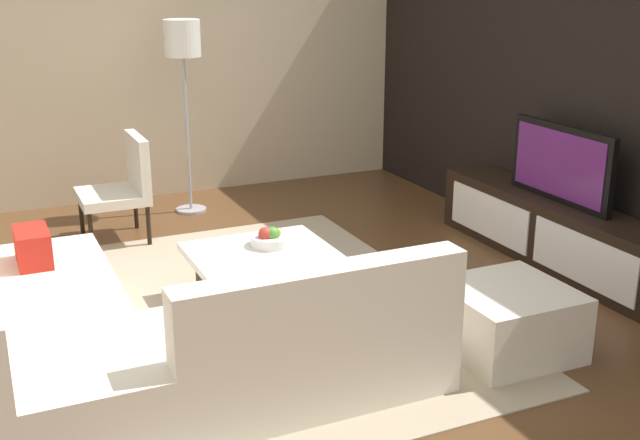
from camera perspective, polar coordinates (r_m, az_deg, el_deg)
The scene contains 12 objects.
ground_plane at distance 5.21m, azimuth -4.41°, elevation -7.03°, with size 14.00×14.00×0.00m, color brown.
feature_wall_back at distance 6.23m, azimuth 19.60°, elevation 9.60°, with size 6.40×0.12×2.80m, color black.
side_wall_left at distance 7.89m, azimuth -11.50°, elevation 11.80°, with size 0.12×5.20×2.80m, color beige.
area_rug at distance 5.29m, azimuth -4.79°, elevation -6.56°, with size 3.45×2.58×0.01m, color tan.
media_console at distance 6.28m, azimuth 16.51°, elevation -0.86°, with size 2.36×0.43×0.50m.
television at distance 6.13m, azimuth 16.95°, elevation 3.90°, with size 1.05×0.06×0.58m.
sectional_couch at distance 4.44m, azimuth -12.65°, elevation -8.01°, with size 2.28×2.37×0.81m.
coffee_table at distance 5.24m, azimuth -3.81°, elevation -4.43°, with size 1.01×0.94×0.38m.
accent_chair_near at distance 6.70m, azimuth -13.96°, elevation 2.65°, with size 0.58×0.54×0.87m.
floor_lamp at distance 7.20m, azimuth -9.85°, elevation 11.92°, with size 0.32×0.32×1.74m.
ottoman at distance 4.81m, azimuth 13.28°, elevation -7.02°, with size 0.70×0.70×0.40m, color beige.
fruit_bowl at distance 5.35m, azimuth -3.58°, elevation -1.29°, with size 0.28×0.28×0.14m.
Camera 1 is at (4.45, -1.59, 2.19)m, focal length 44.43 mm.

